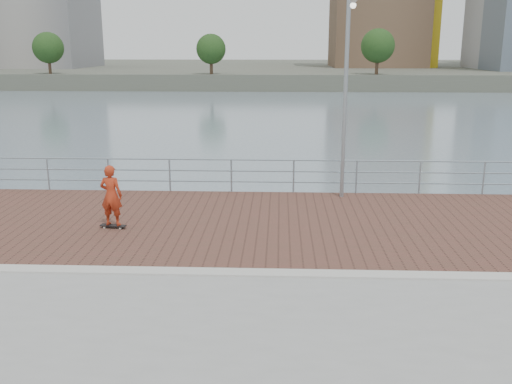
{
  "coord_description": "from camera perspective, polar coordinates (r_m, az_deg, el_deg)",
  "views": [
    {
      "loc": [
        0.57,
        -11.31,
        4.73
      ],
      "look_at": [
        0.0,
        2.0,
        1.3
      ],
      "focal_mm": 40.0,
      "sensor_mm": 36.0,
      "label": 1
    }
  ],
  "objects": [
    {
      "name": "water",
      "position": [
        13.17,
        -0.38,
        -16.29
      ],
      "size": [
        400.0,
        400.0,
        0.0
      ],
      "primitive_type": "plane",
      "color": "slate",
      "rests_on": "ground"
    },
    {
      "name": "brick_lane",
      "position": [
        15.65,
        0.25,
        -3.12
      ],
      "size": [
        40.0,
        6.8,
        0.02
      ],
      "primitive_type": "cube",
      "color": "brown",
      "rests_on": "seawall"
    },
    {
      "name": "far_shore",
      "position": [
        133.92,
        2.24,
        12.08
      ],
      "size": [
        320.0,
        95.0,
        2.5
      ],
      "primitive_type": "cube",
      "color": "#4C5142",
      "rests_on": "ground"
    },
    {
      "name": "street_lamp",
      "position": [
        17.45,
        9.27,
        13.88
      ],
      "size": [
        0.47,
        1.38,
        6.49
      ],
      "color": "gray",
      "rests_on": "brick_lane"
    },
    {
      "name": "shoreline_trees",
      "position": [
        89.09,
        10.36,
        14.03
      ],
      "size": [
        144.29,
        5.21,
        6.94
      ],
      "color": "#473323",
      "rests_on": "far_shore"
    },
    {
      "name": "guardrail",
      "position": [
        18.76,
        0.65,
        2.0
      ],
      "size": [
        39.06,
        0.06,
        1.13
      ],
      "color": "#8C9EA8",
      "rests_on": "brick_lane"
    },
    {
      "name": "curb",
      "position": [
        12.26,
        -0.4,
        -8.1
      ],
      "size": [
        40.0,
        0.4,
        0.06
      ],
      "primitive_type": "cube",
      "color": "#B7B5AD",
      "rests_on": "seawall"
    },
    {
      "name": "skateboard",
      "position": [
        15.65,
        -14.09,
        -3.29
      ],
      "size": [
        0.71,
        0.28,
        0.08
      ],
      "rotation": [
        0.0,
        0.0,
        -0.14
      ],
      "color": "black",
      "rests_on": "brick_lane"
    },
    {
      "name": "skateboarder",
      "position": [
        15.42,
        -14.28,
        -0.33
      ],
      "size": [
        0.64,
        0.47,
        1.62
      ],
      "primitive_type": "imported",
      "rotation": [
        0.0,
        0.0,
        3.0
      ],
      "color": "#A92F16",
      "rests_on": "skateboard"
    }
  ]
}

